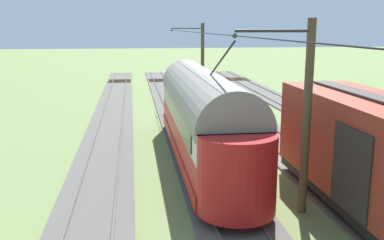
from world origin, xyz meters
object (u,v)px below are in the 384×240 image
at_px(vintage_streetcar, 202,114).
at_px(track_end_bumper, 311,111).
at_px(catenary_pole_foreground, 202,62).
at_px(switch_stand, 317,101).
at_px(catenary_pole_mid_near, 305,115).

bearing_deg(vintage_streetcar, track_end_bumper, -135.03).
distance_m(vintage_streetcar, track_end_bumper, 13.18).
bearing_deg(catenary_pole_foreground, switch_stand, 155.39).
relative_size(catenary_pole_mid_near, switch_stand, 5.27).
bearing_deg(catenary_pole_foreground, vintage_streetcar, 81.10).
relative_size(switch_stand, track_end_bumper, 0.69).
height_order(switch_stand, track_end_bumper, switch_stand).
distance_m(catenary_pole_foreground, track_end_bumper, 9.65).
bearing_deg(catenary_pole_foreground, catenary_pole_mid_near, 90.00).
xyz_separation_m(catenary_pole_mid_near, track_end_bumper, (-6.83, -15.44, -3.00)).
distance_m(switch_stand, track_end_bumper, 2.76).
bearing_deg(track_end_bumper, catenary_pole_mid_near, 66.15).
relative_size(vintage_streetcar, switch_stand, 13.10).
xyz_separation_m(vintage_streetcar, catenary_pole_mid_near, (-2.40, 6.22, 1.15)).
height_order(catenary_pole_mid_near, track_end_bumper, catenary_pole_mid_near).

